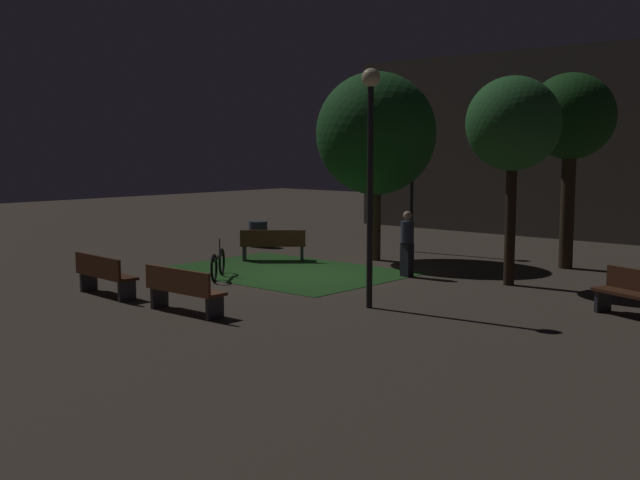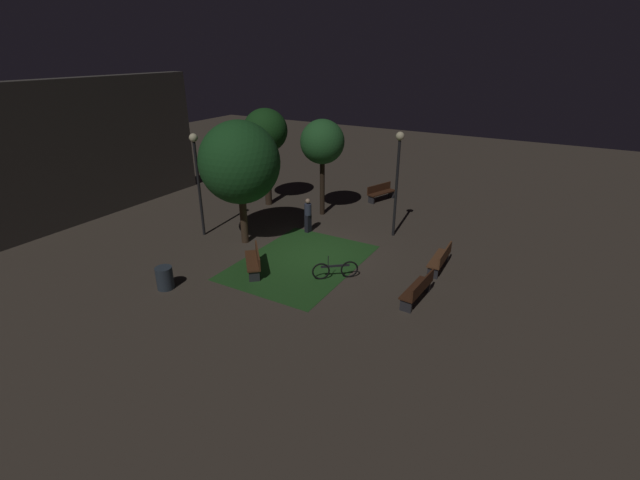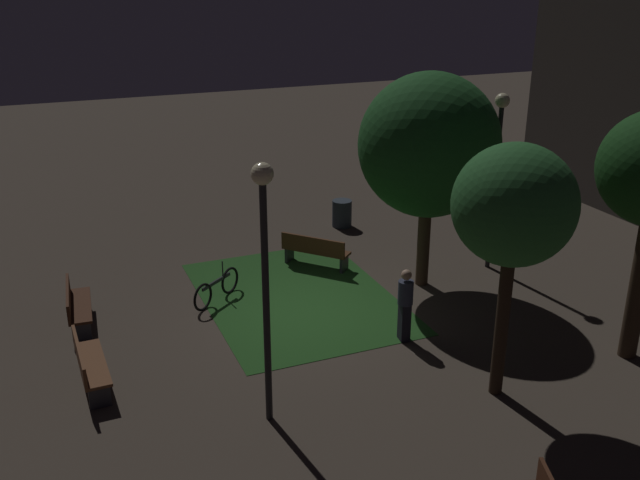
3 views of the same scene
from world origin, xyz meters
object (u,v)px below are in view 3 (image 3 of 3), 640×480
Objects in this scene: lamp_post_near_wall at (265,253)px; bicycle at (217,288)px; bench_lawn_edge at (315,250)px; trash_bin at (342,213)px; pedestrian at (405,303)px; bench_path_side at (76,305)px; bench_corner at (88,363)px; tree_tall_center at (429,146)px; lamp_post_path_center at (498,152)px; tree_back_left at (514,207)px.

lamp_post_near_wall reaches higher than bicycle.
bench_lawn_edge is 2.04× the size of trash_bin.
bench_lawn_edge is 7.24m from lamp_post_near_wall.
trash_bin is 7.12m from pedestrian.
bench_path_side is 2.65m from bench_corner.
bench_corner is 7.04m from bench_lawn_edge.
bench_corner is at bearing -50.24° from bicycle.
tree_tall_center is at bearing 1.63° from trash_bin.
lamp_post_near_wall is (5.91, -3.25, 2.65)m from bench_lawn_edge.
bicycle is at bearing 175.88° from lamp_post_near_wall.
bench_path_side is 6.11m from bench_lawn_edge.
bench_corner is at bearing -129.22° from lamp_post_near_wall.
lamp_post_path_center is (-1.93, 10.23, 2.60)m from bench_corner.
bench_lawn_edge is 1.03× the size of pedestrian.
pedestrian is (2.62, -3.92, -2.24)m from lamp_post_path_center.
bench_corner is 0.40× the size of lamp_post_path_center.
bench_corner is 0.35× the size of tree_tall_center.
tree_back_left is (3.09, 6.94, 3.14)m from bench_corner.
tree_back_left is at bearing -6.28° from trash_bin.
trash_bin is (-4.30, -2.27, -2.68)m from lamp_post_path_center.
bench_corner is 0.39× the size of lamp_post_near_wall.
pedestrian is (-2.40, -0.62, -2.77)m from tree_back_left.
lamp_post_near_wall is (-0.81, -4.15, -0.49)m from tree_back_left.
trash_bin is at bearing 173.72° from tree_back_left.
bench_lawn_edge is 5.23m from lamp_post_path_center.
trash_bin is (-3.58, 7.96, -0.07)m from bench_path_side.
tree_back_left is 1.04× the size of lamp_post_path_center.
bench_lawn_edge is at bearing 109.40° from bicycle.
bicycle is at bearing -95.51° from lamp_post_path_center.
tree_back_left reaches higher than lamp_post_near_wall.
pedestrian is (2.34, -1.78, -2.65)m from tree_tall_center.
pedestrian is (3.30, 3.17, 0.51)m from bicycle.
bench_corner is 4.47m from lamp_post_near_wall.
pedestrian is at bearing -56.30° from lamp_post_path_center.
pedestrian is (-1.59, 3.52, -2.28)m from lamp_post_near_wall.
tree_back_left is 4.26m from lamp_post_near_wall.
tree_tall_center reaches higher than trash_bin.
tree_tall_center reaches higher than tree_back_left.
bicycle is 4.61m from pedestrian.
tree_tall_center is 5.52m from trash_bin.
tree_back_left is 6.03m from lamp_post_path_center.
bench_path_side is at bearing 180.00° from bench_corner.
bench_lawn_edge is at bearing 151.19° from lamp_post_near_wall.
lamp_post_near_wall reaches higher than bench_lawn_edge.
tree_tall_center is 3.79× the size of bicycle.
bicycle is (-2.61, 3.14, -0.14)m from bench_corner.
tree_tall_center is (0.99, 8.09, 3.02)m from bench_path_side.
bench_lawn_edge is 0.32× the size of tree_tall_center.
bench_lawn_edge is 4.34m from pedestrian.
trash_bin is at bearing -178.37° from tree_tall_center.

